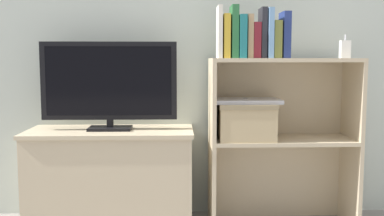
% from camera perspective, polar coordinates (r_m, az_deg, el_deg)
% --- Properties ---
extents(wall_back, '(10.00, 0.05, 2.40)m').
position_cam_1_polar(wall_back, '(2.57, -0.18, 13.32)').
color(wall_back, '#B2BCB2').
rests_on(wall_back, ground_plane).
extents(tv_stand, '(0.86, 0.38, 0.51)m').
position_cam_1_polar(tv_stand, '(2.44, -10.22, -8.68)').
color(tv_stand, '#CCB793').
rests_on(tv_stand, ground_plane).
extents(tv, '(0.70, 0.14, 0.46)m').
position_cam_1_polar(tv, '(2.36, -10.46, 3.14)').
color(tv, black).
rests_on(tv, tv_stand).
extents(bookshelf_lower_tier, '(0.76, 0.31, 0.47)m').
position_cam_1_polar(bookshelf_lower_tier, '(2.49, 10.96, -7.53)').
color(bookshelf_lower_tier, '#CCB793').
rests_on(bookshelf_lower_tier, ground_plane).
extents(bookshelf_upper_tier, '(0.76, 0.31, 0.42)m').
position_cam_1_polar(bookshelf_upper_tier, '(2.43, 11.19, 2.63)').
color(bookshelf_upper_tier, '#CCB793').
rests_on(bookshelf_upper_tier, bookshelf_lower_tier).
extents(book_ivory, '(0.02, 0.13, 0.26)m').
position_cam_1_polar(book_ivory, '(2.27, 3.50, 9.58)').
color(book_ivory, silver).
rests_on(book_ivory, bookshelf_upper_tier).
extents(book_mustard, '(0.03, 0.13, 0.22)m').
position_cam_1_polar(book_mustard, '(2.27, 4.35, 9.05)').
color(book_mustard, gold).
rests_on(book_mustard, bookshelf_upper_tier).
extents(book_forest, '(0.03, 0.13, 0.26)m').
position_cam_1_polar(book_forest, '(2.28, 5.36, 9.58)').
color(book_forest, '#286638').
rests_on(book_forest, bookshelf_upper_tier).
extents(book_teal, '(0.03, 0.16, 0.21)m').
position_cam_1_polar(book_teal, '(2.28, 6.32, 8.96)').
color(book_teal, '#1E7075').
rests_on(book_teal, bookshelf_upper_tier).
extents(book_tan, '(0.03, 0.13, 0.21)m').
position_cam_1_polar(book_tan, '(2.29, 7.26, 8.98)').
color(book_tan, tan).
rests_on(book_tan, bookshelf_upper_tier).
extents(book_maroon, '(0.04, 0.12, 0.18)m').
position_cam_1_polar(book_maroon, '(2.29, 8.09, 8.48)').
color(book_maroon, maroon).
rests_on(book_maroon, bookshelf_upper_tier).
extents(book_charcoal, '(0.03, 0.12, 0.25)m').
position_cam_1_polar(book_charcoal, '(2.30, 8.94, 9.37)').
color(book_charcoal, '#232328').
rests_on(book_charcoal, bookshelf_upper_tier).
extents(book_skyblue, '(0.03, 0.15, 0.25)m').
position_cam_1_polar(book_skyblue, '(2.30, 9.72, 9.30)').
color(book_skyblue, '#709ECC').
rests_on(book_skyblue, bookshelf_upper_tier).
extents(book_olive, '(0.04, 0.13, 0.18)m').
position_cam_1_polar(book_olive, '(2.31, 10.59, 8.52)').
color(book_olive, olive).
rests_on(book_olive, bookshelf_upper_tier).
extents(book_navy, '(0.04, 0.13, 0.23)m').
position_cam_1_polar(book_navy, '(2.32, 11.69, 9.04)').
color(book_navy, navy).
rests_on(book_navy, bookshelf_upper_tier).
extents(baby_monitor, '(0.05, 0.03, 0.12)m').
position_cam_1_polar(baby_monitor, '(2.46, 18.85, 7.08)').
color(baby_monitor, white).
rests_on(baby_monitor, bookshelf_upper_tier).
extents(storage_basket_left, '(0.29, 0.27, 0.19)m').
position_cam_1_polar(storage_basket_left, '(2.34, 6.78, -1.38)').
color(storage_basket_left, tan).
rests_on(storage_basket_left, bookshelf_lower_tier).
extents(laptop, '(0.35, 0.23, 0.02)m').
position_cam_1_polar(laptop, '(2.33, 6.81, 0.92)').
color(laptop, '#BCBCC1').
rests_on(laptop, storage_basket_left).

